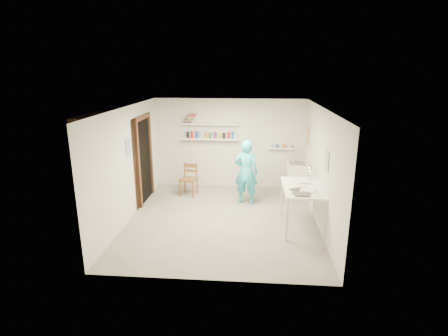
# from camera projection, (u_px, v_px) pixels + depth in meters

# --- Properties ---
(floor) EXTENTS (4.00, 4.50, 0.02)m
(floor) POSITION_uv_depth(u_px,v_px,m) (223.00, 220.00, 7.55)
(floor) COLOR slate
(floor) RESTS_ON ground
(ceiling) EXTENTS (4.00, 4.50, 0.02)m
(ceiling) POSITION_uv_depth(u_px,v_px,m) (222.00, 107.00, 6.88)
(ceiling) COLOR silver
(ceiling) RESTS_ON wall_back
(wall_back) EXTENTS (4.00, 0.02, 2.40)m
(wall_back) POSITION_uv_depth(u_px,v_px,m) (230.00, 144.00, 9.38)
(wall_back) COLOR silver
(wall_back) RESTS_ON ground
(wall_front) EXTENTS (4.00, 0.02, 2.40)m
(wall_front) POSITION_uv_depth(u_px,v_px,m) (209.00, 208.00, 5.05)
(wall_front) COLOR silver
(wall_front) RESTS_ON ground
(wall_left) EXTENTS (0.02, 4.50, 2.40)m
(wall_left) POSITION_uv_depth(u_px,v_px,m) (128.00, 164.00, 7.37)
(wall_left) COLOR silver
(wall_left) RESTS_ON ground
(wall_right) EXTENTS (0.02, 4.50, 2.40)m
(wall_right) POSITION_uv_depth(u_px,v_px,m) (321.00, 168.00, 7.06)
(wall_right) COLOR silver
(wall_right) RESTS_ON ground
(doorway_recess) EXTENTS (0.02, 0.90, 2.00)m
(doorway_recess) POSITION_uv_depth(u_px,v_px,m) (144.00, 161.00, 8.43)
(doorway_recess) COLOR black
(doorway_recess) RESTS_ON wall_left
(corridor_box) EXTENTS (1.40, 1.50, 2.10)m
(corridor_box) POSITION_uv_depth(u_px,v_px,m) (115.00, 158.00, 8.47)
(corridor_box) COLOR brown
(corridor_box) RESTS_ON ground
(door_lintel) EXTENTS (0.06, 1.05, 0.10)m
(door_lintel) POSITION_uv_depth(u_px,v_px,m) (142.00, 117.00, 8.14)
(door_lintel) COLOR brown
(door_lintel) RESTS_ON wall_left
(door_jamb_near) EXTENTS (0.06, 0.10, 2.00)m
(door_jamb_near) POSITION_uv_depth(u_px,v_px,m) (138.00, 166.00, 7.95)
(door_jamb_near) COLOR brown
(door_jamb_near) RESTS_ON ground
(door_jamb_far) EXTENTS (0.06, 0.10, 2.00)m
(door_jamb_far) POSITION_uv_depth(u_px,v_px,m) (151.00, 156.00, 8.91)
(door_jamb_far) COLOR brown
(door_jamb_far) RESTS_ON ground
(shelf_lower) EXTENTS (1.50, 0.22, 0.03)m
(shelf_lower) POSITION_uv_depth(u_px,v_px,m) (210.00, 139.00, 9.25)
(shelf_lower) COLOR white
(shelf_lower) RESTS_ON wall_back
(shelf_upper) EXTENTS (1.50, 0.22, 0.03)m
(shelf_upper) POSITION_uv_depth(u_px,v_px,m) (210.00, 124.00, 9.14)
(shelf_upper) COLOR white
(shelf_upper) RESTS_ON wall_back
(ledge_shelf) EXTENTS (0.70, 0.14, 0.03)m
(ledge_shelf) POSITION_uv_depth(u_px,v_px,m) (280.00, 148.00, 9.21)
(ledge_shelf) COLOR white
(ledge_shelf) RESTS_ON wall_back
(poster_left) EXTENTS (0.01, 0.28, 0.36)m
(poster_left) POSITION_uv_depth(u_px,v_px,m) (128.00, 148.00, 7.32)
(poster_left) COLOR #334C7F
(poster_left) RESTS_ON wall_left
(poster_right_a) EXTENTS (0.01, 0.34, 0.42)m
(poster_right_a) POSITION_uv_depth(u_px,v_px,m) (308.00, 135.00, 8.69)
(poster_right_a) COLOR #995933
(poster_right_a) RESTS_ON wall_right
(poster_right_b) EXTENTS (0.01, 0.30, 0.38)m
(poster_right_b) POSITION_uv_depth(u_px,v_px,m) (327.00, 161.00, 6.45)
(poster_right_b) COLOR #3F724C
(poster_right_b) RESTS_ON wall_right
(belfast_sink) EXTENTS (0.48, 0.60, 0.30)m
(belfast_sink) POSITION_uv_depth(u_px,v_px,m) (297.00, 169.00, 8.85)
(belfast_sink) COLOR white
(belfast_sink) RESTS_ON wall_right
(man) EXTENTS (0.62, 0.46, 1.56)m
(man) POSITION_uv_depth(u_px,v_px,m) (246.00, 172.00, 8.28)
(man) COLOR #29B8D0
(man) RESTS_ON ground
(wall_clock) EXTENTS (0.28, 0.08, 0.28)m
(wall_clock) POSITION_uv_depth(u_px,v_px,m) (245.00, 159.00, 8.42)
(wall_clock) COLOR #CACA8A
(wall_clock) RESTS_ON man
(wooden_chair) EXTENTS (0.46, 0.45, 0.86)m
(wooden_chair) POSITION_uv_depth(u_px,v_px,m) (189.00, 179.00, 8.90)
(wooden_chair) COLOR brown
(wooden_chair) RESTS_ON ground
(work_table) EXTENTS (0.79, 1.32, 0.88)m
(work_table) POSITION_uv_depth(u_px,v_px,m) (302.00, 207.00, 7.07)
(work_table) COLOR white
(work_table) RESTS_ON ground
(desk_lamp) EXTENTS (0.16, 0.16, 0.16)m
(desk_lamp) POSITION_uv_depth(u_px,v_px,m) (311.00, 169.00, 7.38)
(desk_lamp) COLOR white
(desk_lamp) RESTS_ON work_table
(spray_cans) EXTENTS (1.34, 0.06, 0.17)m
(spray_cans) POSITION_uv_depth(u_px,v_px,m) (210.00, 135.00, 9.23)
(spray_cans) COLOR black
(spray_cans) RESTS_ON shelf_lower
(book_stack) EXTENTS (0.32, 0.14, 0.22)m
(book_stack) POSITION_uv_depth(u_px,v_px,m) (190.00, 119.00, 9.15)
(book_stack) COLOR red
(book_stack) RESTS_ON shelf_upper
(ledge_pots) EXTENTS (0.48, 0.07, 0.09)m
(ledge_pots) POSITION_uv_depth(u_px,v_px,m) (280.00, 146.00, 9.20)
(ledge_pots) COLOR silver
(ledge_pots) RESTS_ON ledge_shelf
(papers) EXTENTS (0.30, 0.22, 0.03)m
(papers) POSITION_uv_depth(u_px,v_px,m) (303.00, 186.00, 6.95)
(papers) COLOR silver
(papers) RESTS_ON work_table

